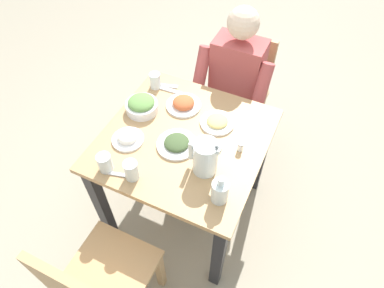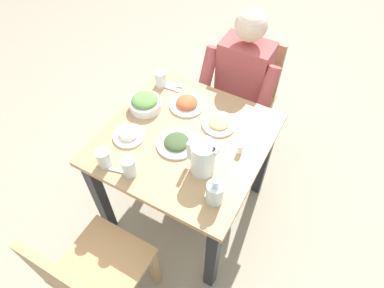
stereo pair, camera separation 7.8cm
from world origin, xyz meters
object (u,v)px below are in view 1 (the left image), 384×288
(plate_yoghurt, at_px, (128,138))
(water_glass_by_pitcher, at_px, (155,81))
(water_glass_center, at_px, (105,163))
(salt_shaker, at_px, (241,146))
(salad_bowl, at_px, (142,105))
(plate_dolmas, at_px, (177,143))
(diner_near, at_px, (231,90))
(plate_rice_curry, at_px, (184,104))
(water_pitcher, at_px, (205,157))
(oil_carafe, at_px, (220,192))
(chair_near, at_px, (239,88))
(water_glass_near_right, at_px, (131,170))
(chair_far, at_px, (98,283))
(plate_fries, at_px, (217,122))
(dining_table, at_px, (185,153))

(plate_yoghurt, height_order, water_glass_by_pitcher, water_glass_by_pitcher)
(water_glass_center, relative_size, salt_shaker, 1.84)
(salad_bowl, distance_m, plate_dolmas, 0.33)
(salad_bowl, bearing_deg, diner_near, -126.24)
(salad_bowl, distance_m, plate_rice_curry, 0.24)
(diner_near, height_order, plate_yoghurt, diner_near)
(water_pitcher, height_order, plate_rice_curry, water_pitcher)
(plate_rice_curry, bearing_deg, water_glass_center, 74.87)
(oil_carafe, bearing_deg, water_glass_by_pitcher, -41.00)
(chair_near, distance_m, water_glass_near_right, 1.17)
(water_pitcher, height_order, water_glass_by_pitcher, water_pitcher)
(water_glass_by_pitcher, relative_size, water_glass_center, 0.98)
(water_glass_center, xyz_separation_m, oil_carafe, (-0.57, -0.08, 0.01))
(plate_dolmas, distance_m, water_glass_center, 0.38)
(diner_near, distance_m, water_pitcher, 0.76)
(chair_far, relative_size, water_pitcher, 4.61)
(diner_near, relative_size, water_pitcher, 6.16)
(chair_near, xyz_separation_m, water_pitcher, (-0.12, 0.92, 0.35))
(chair_far, bearing_deg, chair_near, -94.83)
(salad_bowl, relative_size, water_glass_by_pitcher, 1.90)
(salad_bowl, distance_m, salt_shaker, 0.61)
(plate_yoghurt, xyz_separation_m, oil_carafe, (-0.57, 0.12, 0.04))
(plate_fries, height_order, plate_dolmas, plate_dolmas)
(plate_rice_curry, height_order, water_glass_center, water_glass_center)
(chair_near, height_order, chair_far, same)
(dining_table, xyz_separation_m, plate_fries, (-0.12, -0.17, 0.15))
(chair_near, bearing_deg, water_glass_center, 74.38)
(dining_table, height_order, salad_bowl, salad_bowl)
(salad_bowl, distance_m, water_glass_by_pitcher, 0.21)
(chair_near, height_order, salt_shaker, chair_near)
(dining_table, relative_size, water_glass_center, 8.62)
(salad_bowl, relative_size, plate_yoghurt, 1.08)
(chair_near, bearing_deg, plate_dolmas, 85.41)
(water_pitcher, relative_size, water_glass_by_pitcher, 1.96)
(salad_bowl, distance_m, oil_carafe, 0.71)
(plate_fries, bearing_deg, water_pitcher, 100.83)
(plate_rice_curry, height_order, oil_carafe, oil_carafe)
(water_pitcher, bearing_deg, chair_far, 68.20)
(plate_fries, bearing_deg, diner_near, -81.02)
(plate_fries, bearing_deg, water_glass_by_pitcher, -15.42)
(water_glass_by_pitcher, distance_m, salt_shaker, 0.68)
(salad_bowl, bearing_deg, chair_far, 104.94)
(water_glass_by_pitcher, height_order, salt_shaker, water_glass_by_pitcher)
(dining_table, bearing_deg, water_glass_near_right, 70.55)
(water_glass_near_right, distance_m, salt_shaker, 0.56)
(plate_fries, relative_size, water_glass_near_right, 1.77)
(diner_near, distance_m, plate_yoghurt, 0.80)
(salt_shaker, bearing_deg, oil_carafe, 91.83)
(chair_near, distance_m, salad_bowl, 0.84)
(chair_near, bearing_deg, dining_table, 85.87)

